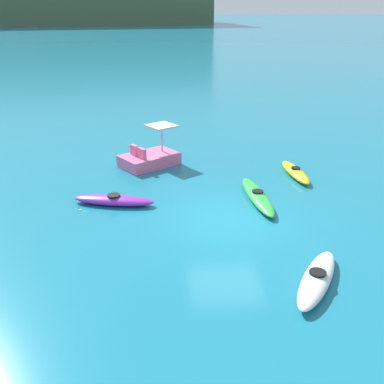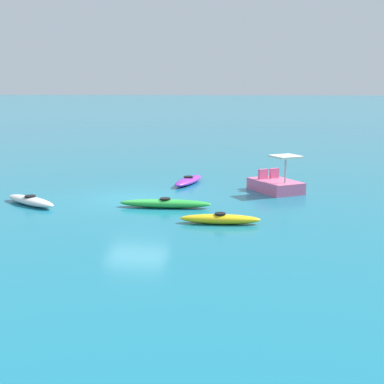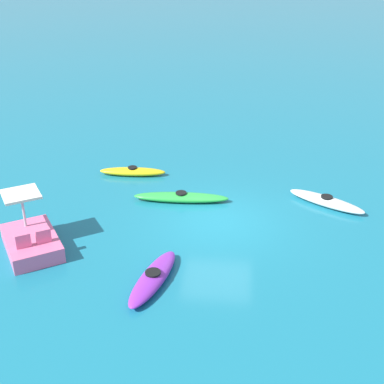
{
  "view_description": "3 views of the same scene",
  "coord_description": "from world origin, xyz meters",
  "views": [
    {
      "loc": [
        -2.51,
        -13.07,
        6.52
      ],
      "look_at": [
        -1.02,
        1.25,
        0.51
      ],
      "focal_mm": 42.3,
      "sensor_mm": 36.0,
      "label": 1
    },
    {
      "loc": [
        20.64,
        5.13,
        4.51
      ],
      "look_at": [
        0.23,
        2.35,
        0.41
      ],
      "focal_mm": 49.2,
      "sensor_mm": 36.0,
      "label": 2
    },
    {
      "loc": [
        -15.4,
        -0.68,
        8.7
      ],
      "look_at": [
        0.78,
        1.0,
        0.69
      ],
      "focal_mm": 47.77,
      "sensor_mm": 36.0,
      "label": 3
    }
  ],
  "objects": [
    {
      "name": "ground_plane",
      "position": [
        0.0,
        0.0,
        0.0
      ],
      "size": [
        600.0,
        600.0,
        0.0
      ],
      "primitive_type": "plane",
      "color": "#19728C"
    },
    {
      "name": "kayak_purple",
      "position": [
        -3.73,
        1.64,
        0.16
      ],
      "size": [
        2.95,
        1.36,
        0.37
      ],
      "color": "purple",
      "rests_on": "ground_plane"
    },
    {
      "name": "pedal_boat_pink",
      "position": [
        -2.41,
        5.71,
        0.34
      ],
      "size": [
        2.83,
        2.57,
        1.68
      ],
      "color": "pink",
      "rests_on": "ground_plane"
    },
    {
      "name": "kayak_yellow",
      "position": [
        3.49,
        3.75,
        0.16
      ],
      "size": [
        0.71,
        2.74,
        0.37
      ],
      "color": "yellow",
      "rests_on": "ground_plane"
    },
    {
      "name": "kayak_white",
      "position": [
        1.6,
        -3.85,
        0.16
      ],
      "size": [
        2.15,
        2.83,
        0.37
      ],
      "color": "white",
      "rests_on": "ground_plane"
    },
    {
      "name": "kayak_green",
      "position": [
        1.36,
        1.47,
        0.16
      ],
      "size": [
        0.77,
        3.55,
        0.37
      ],
      "color": "green",
      "rests_on": "ground_plane"
    }
  ]
}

